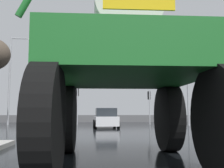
% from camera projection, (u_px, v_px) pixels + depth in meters
% --- Properties ---
extents(ground_plane, '(120.00, 120.00, 0.00)m').
position_uv_depth(ground_plane, '(94.00, 131.00, 17.20)').
color(ground_plane, black).
extents(oversize_sprayer, '(4.14, 5.59, 4.39)m').
position_uv_depth(oversize_sprayer, '(125.00, 72.00, 6.49)').
color(oversize_sprayer, black).
rests_on(oversize_sprayer, ground).
extents(sedan_ahead, '(1.91, 4.12, 1.52)m').
position_uv_depth(sedan_ahead, '(106.00, 119.00, 21.62)').
color(sedan_ahead, silver).
rests_on(sedan_ahead, ground).
extents(traffic_signal_near_right, '(0.24, 0.54, 3.96)m').
position_uv_depth(traffic_signal_near_right, '(198.00, 71.00, 11.67)').
color(traffic_signal_near_right, '#A8AAAF').
rests_on(traffic_signal_near_right, ground).
extents(traffic_signal_far_left, '(0.24, 0.55, 3.80)m').
position_uv_depth(traffic_signal_far_left, '(78.00, 97.00, 27.42)').
color(traffic_signal_far_left, '#A8AAAF').
rests_on(traffic_signal_far_left, ground).
extents(traffic_signal_far_right, '(0.24, 0.55, 3.46)m').
position_uv_depth(traffic_signal_far_right, '(149.00, 99.00, 28.04)').
color(traffic_signal_far_right, '#A8AAAF').
rests_on(traffic_signal_far_right, ground).
extents(streetlight_far_left, '(2.29, 0.24, 8.68)m').
position_uv_depth(streetlight_far_left, '(11.00, 75.00, 26.92)').
color(streetlight_far_left, '#A8AAAF').
rests_on(streetlight_far_left, ground).
extents(streetlight_far_right, '(2.09, 0.24, 7.39)m').
position_uv_depth(streetlight_far_right, '(189.00, 81.00, 25.73)').
color(streetlight_far_right, '#A8AAAF').
rests_on(streetlight_far_right, ground).
extents(roadside_barrier, '(27.96, 0.24, 0.90)m').
position_uv_depth(roadside_barrier, '(91.00, 119.00, 34.96)').
color(roadside_barrier, '#59595B').
rests_on(roadside_barrier, ground).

